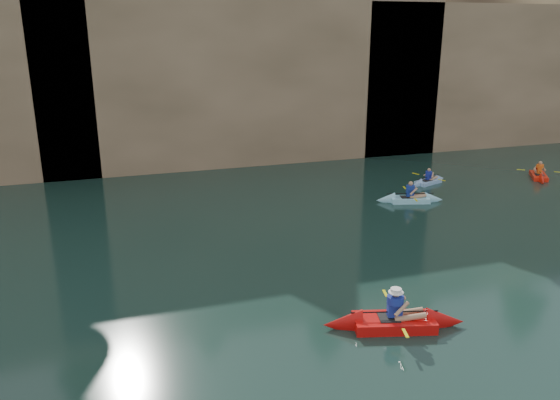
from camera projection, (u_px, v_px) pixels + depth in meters
name	position (u px, v px, depth m)	size (l,w,h in m)	color
ground	(431.00, 379.00, 12.68)	(160.00, 160.00, 0.00)	black
cliff	(197.00, 57.00, 38.13)	(70.00, 16.00, 12.00)	tan
cliff_slab_center	(253.00, 67.00, 32.09)	(24.00, 2.40, 11.40)	#9C7D5E
cliff_slab_east	(527.00, 73.00, 38.28)	(26.00, 2.40, 9.84)	#9C7D5E
sea_cave_center	(155.00, 144.00, 30.93)	(3.50, 1.00, 3.20)	black
sea_cave_east	(377.00, 121.00, 34.91)	(5.00, 1.00, 4.50)	black
main_kayaker	(394.00, 321.00, 14.84)	(3.97, 2.53, 1.45)	red
kayaker_ltblue_near	(410.00, 199.00, 25.77)	(3.26, 2.39, 1.26)	#95DFFA
kayaker_red_far	(539.00, 175.00, 30.03)	(2.35, 3.02, 1.16)	red
kayaker_ltblue_mid	(428.00, 181.00, 28.90)	(2.80, 1.99, 1.04)	#8CB6EA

